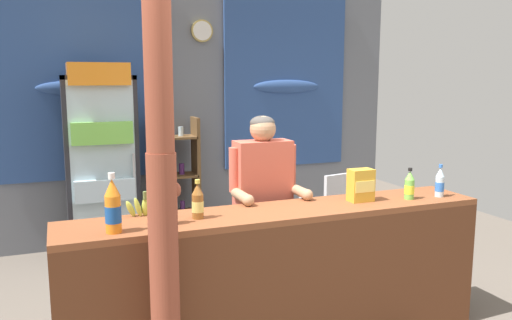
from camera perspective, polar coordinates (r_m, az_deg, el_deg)
The scene contains 15 objects.
ground_plane at distance 4.37m, azimuth -1.08°, elevation -15.02°, with size 7.82×7.82×0.00m, color #665B51.
back_wall_curtained at distance 5.77m, azimuth -7.60°, elevation 5.94°, with size 4.94×0.22×2.84m.
stall_counter at distance 3.37m, azimuth 3.54°, elevation -12.12°, with size 2.84×0.48×0.94m.
timber_post at distance 2.64m, azimuth -10.56°, elevation -0.46°, with size 0.18×0.15×2.83m.
drink_fridge at distance 5.10m, azimuth -16.96°, elevation 0.43°, with size 0.65×0.70×1.93m.
bottle_shelf_rack at distance 5.54m, azimuth -8.95°, elevation -2.19°, with size 0.48×0.28×1.38m.
plastic_lawn_chair at distance 5.25m, azimuth 8.54°, elevation -5.26°, with size 0.52×0.52×0.86m.
shopkeeper at distance 3.75m, azimuth 0.84°, elevation -3.70°, with size 0.52×0.42×1.52m.
soda_bottle_orange_soda at distance 2.93m, azimuth -15.71°, elevation -5.13°, with size 0.09×0.09×0.34m.
soda_bottle_iced_tea at distance 3.13m, azimuth -6.53°, elevation -4.70°, with size 0.07×0.07×0.24m.
soda_bottle_lime_soda at distance 3.76m, azimuth 16.78°, elevation -2.78°, with size 0.07×0.07×0.22m.
soda_bottle_water at distance 3.91m, azimuth 19.85°, elevation -2.43°, with size 0.06×0.06×0.24m.
soda_bottle_cola at distance 3.03m, azimuth -9.63°, elevation -5.29°, with size 0.08×0.08×0.23m.
snack_box_choco_powder at distance 3.61m, azimuth 11.63°, elevation -2.78°, with size 0.17×0.11×0.23m.
banana_bunch at distance 3.25m, azimuth -12.26°, elevation -5.14°, with size 0.27×0.06×0.16m.
Camera 1 is at (-1.38, -2.54, 1.79)m, focal length 35.79 mm.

